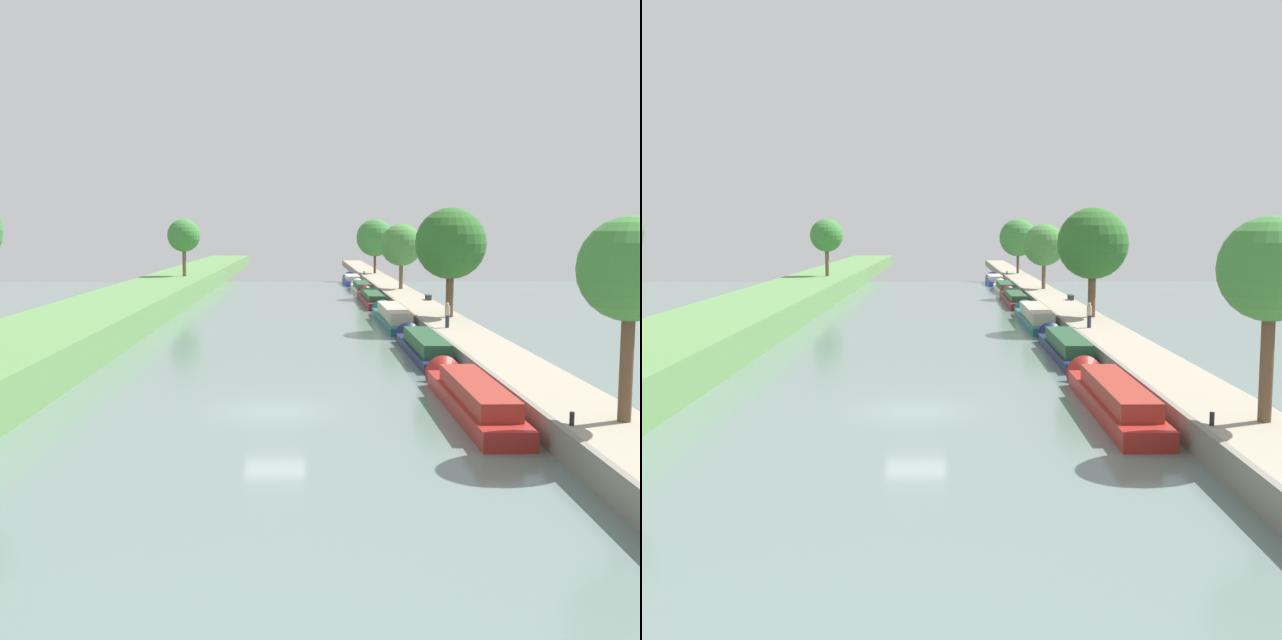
{
  "view_description": "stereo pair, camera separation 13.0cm",
  "coord_description": "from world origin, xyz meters",
  "views": [
    {
      "loc": [
        1.13,
        -31.92,
        7.47
      ],
      "look_at": [
        2.43,
        23.91,
        1.0
      ],
      "focal_mm": 44.25,
      "sensor_mm": 36.0,
      "label": 1
    },
    {
      "loc": [
        1.26,
        -31.92,
        7.47
      ],
      "look_at": [
        2.43,
        23.91,
        1.0
      ],
      "focal_mm": 44.25,
      "sensor_mm": 36.0,
      "label": 2
    }
  ],
  "objects": [
    {
      "name": "narrowboat_blue",
      "position": [
        7.95,
        75.84,
        0.5
      ],
      "size": [
        2.14,
        10.73,
        2.03
      ],
      "color": "#283D93",
      "rests_on": "ground_plane"
    },
    {
      "name": "narrowboat_navy",
      "position": [
        8.36,
        14.51,
        0.53
      ],
      "size": [
        1.87,
        13.19,
        1.94
      ],
      "color": "#141E42",
      "rests_on": "ground_plane"
    },
    {
      "name": "tree_rightbank_midfar",
      "position": [
        11.82,
        52.61,
        5.75
      ],
      "size": [
        4.51,
        4.51,
        6.97
      ],
      "color": "brown",
      "rests_on": "right_towpath"
    },
    {
      "name": "narrowboat_teal",
      "position": [
        8.29,
        30.02,
        0.59
      ],
      "size": [
        1.94,
        15.63,
        2.09
      ],
      "color": "#195B60",
      "rests_on": "ground_plane"
    },
    {
      "name": "tree_rightbank_midnear",
      "position": [
        11.95,
        25.27,
        6.39
      ],
      "size": [
        5.19,
        5.19,
        7.97
      ],
      "color": "brown",
      "rests_on": "right_towpath"
    },
    {
      "name": "mooring_bollard_far",
      "position": [
        10.0,
        79.9,
        1.27
      ],
      "size": [
        0.16,
        0.16,
        0.45
      ],
      "color": "black",
      "rests_on": "right_towpath"
    },
    {
      "name": "mooring_bollard_near",
      "position": [
        10.0,
        -6.81,
        1.27
      ],
      "size": [
        0.16,
        0.16,
        0.45
      ],
      "color": "black",
      "rests_on": "right_towpath"
    },
    {
      "name": "narrowboat_maroon",
      "position": [
        8.16,
        47.72,
        0.51
      ],
      "size": [
        1.86,
        16.5,
        1.78
      ],
      "color": "maroon",
      "rests_on": "ground_plane"
    },
    {
      "name": "tree_leftbank_upstream",
      "position": [
        -12.39,
        59.26,
        6.7
      ],
      "size": [
        3.78,
        3.78,
        6.57
      ],
      "color": "brown",
      "rests_on": "left_grassy_bank"
    },
    {
      "name": "tree_rightbank_near",
      "position": [
        11.95,
        -6.29,
        6.11
      ],
      "size": [
        3.49,
        3.49,
        6.87
      ],
      "color": "brown",
      "rests_on": "right_towpath"
    },
    {
      "name": "narrowboat_red",
      "position": [
        8.1,
        -0.03,
        0.59
      ],
      "size": [
        1.88,
        12.86,
        1.96
      ],
      "color": "maroon",
      "rests_on": "ground_plane"
    },
    {
      "name": "ground_plane",
      "position": [
        0.0,
        0.0,
        0.0
      ],
      "size": [
        160.0,
        160.0,
        0.0
      ],
      "primitive_type": "plane",
      "color": "slate"
    },
    {
      "name": "person_walking",
      "position": [
        10.64,
        18.97,
        1.92
      ],
      "size": [
        0.34,
        0.34,
        1.66
      ],
      "color": "#282D42",
      "rests_on": "right_towpath"
    },
    {
      "name": "park_bench",
      "position": [
        12.66,
        39.31,
        1.39
      ],
      "size": [
        0.44,
        1.5,
        0.47
      ],
      "color": "#333338",
      "rests_on": "right_towpath"
    },
    {
      "name": "narrowboat_cream",
      "position": [
        8.27,
        62.71,
        0.47
      ],
      "size": [
        1.84,
        13.27,
        1.77
      ],
      "color": "beige",
      "rests_on": "ground_plane"
    },
    {
      "name": "right_towpath",
      "position": [
        11.4,
        0.0,
        0.52
      ],
      "size": [
        3.41,
        260.0,
        1.05
      ],
      "color": "#9E937F",
      "rests_on": "ground_plane"
    },
    {
      "name": "stone_quay",
      "position": [
        9.57,
        0.0,
        0.55
      ],
      "size": [
        0.25,
        260.0,
        1.1
      ],
      "color": "gray",
      "rests_on": "ground_plane"
    },
    {
      "name": "tree_rightbank_far",
      "position": [
        11.78,
        82.59,
        6.19
      ],
      "size": [
        5.41,
        5.41,
        7.86
      ],
      "color": "brown",
      "rests_on": "right_towpath"
    }
  ]
}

